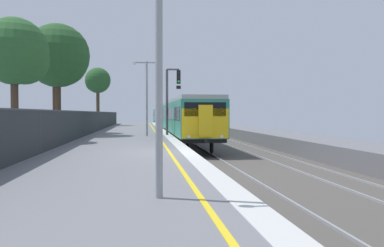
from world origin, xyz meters
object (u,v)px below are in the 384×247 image
(background_tree_centre, at_px, (97,81))
(background_tree_right, at_px, (17,54))
(background_tree_left, at_px, (55,49))
(background_tree_back, at_px, (59,58))
(signal_gantry, at_px, (171,94))
(commuter_train_at_platform, at_px, (170,116))
(platform_lamp_mid, at_px, (147,92))
(platform_lamp_near, at_px, (159,44))

(background_tree_centre, xyz_separation_m, background_tree_right, (-1.02, -31.85, -0.87))
(background_tree_left, distance_m, background_tree_back, 4.60)
(signal_gantry, bearing_deg, background_tree_centre, 107.51)
(commuter_train_at_platform, distance_m, platform_lamp_mid, 25.75)
(commuter_train_at_platform, bearing_deg, signal_gantry, -93.44)
(background_tree_left, relative_size, background_tree_centre, 1.18)
(background_tree_centre, bearing_deg, background_tree_back, -90.17)
(commuter_train_at_platform, relative_size, background_tree_right, 9.34)
(signal_gantry, relative_size, platform_lamp_mid, 0.93)
(background_tree_centre, distance_m, background_tree_back, 24.81)
(background_tree_back, bearing_deg, background_tree_left, 105.08)
(background_tree_right, height_order, background_tree_back, background_tree_back)
(platform_lamp_near, height_order, background_tree_back, background_tree_back)
(commuter_train_at_platform, relative_size, signal_gantry, 13.17)
(platform_lamp_near, relative_size, background_tree_left, 0.55)
(signal_gantry, distance_m, background_tree_centre, 26.39)
(background_tree_left, bearing_deg, signal_gantry, -26.29)
(platform_lamp_mid, xyz_separation_m, background_tree_left, (-7.37, 5.60, 3.68))
(commuter_train_at_platform, xyz_separation_m, platform_lamp_mid, (-3.23, -25.48, 1.86))
(platform_lamp_near, distance_m, background_tree_right, 18.08)
(background_tree_back, bearing_deg, platform_lamp_mid, -12.02)
(signal_gantry, height_order, platform_lamp_mid, platform_lamp_mid)
(commuter_train_at_platform, relative_size, background_tree_centre, 8.54)
(platform_lamp_near, relative_size, background_tree_back, 0.60)
(commuter_train_at_platform, bearing_deg, background_tree_back, -111.35)
(commuter_train_at_platform, distance_m, background_tree_centre, 10.39)
(background_tree_back, bearing_deg, background_tree_right, -97.69)
(commuter_train_at_platform, bearing_deg, background_tree_left, -118.05)
(commuter_train_at_platform, height_order, background_tree_left, background_tree_left)
(signal_gantry, height_order, background_tree_right, background_tree_right)
(platform_lamp_mid, height_order, background_tree_centre, background_tree_centre)
(commuter_train_at_platform, height_order, signal_gantry, signal_gantry)
(signal_gantry, xyz_separation_m, platform_lamp_near, (-1.76, -23.29, -0.14))
(background_tree_centre, height_order, background_tree_right, background_tree_centre)
(platform_lamp_near, xyz_separation_m, platform_lamp_mid, (0.00, 22.20, 0.22))
(signal_gantry, bearing_deg, commuter_train_at_platform, 86.56)
(platform_lamp_mid, distance_m, background_tree_centre, 26.97)
(platform_lamp_near, relative_size, background_tree_right, 0.70)
(signal_gantry, xyz_separation_m, background_tree_centre, (-7.90, 25.04, 2.67))
(commuter_train_at_platform, relative_size, platform_lamp_near, 13.25)
(platform_lamp_mid, distance_m, background_tree_right, 9.33)
(signal_gantry, height_order, platform_lamp_near, signal_gantry)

